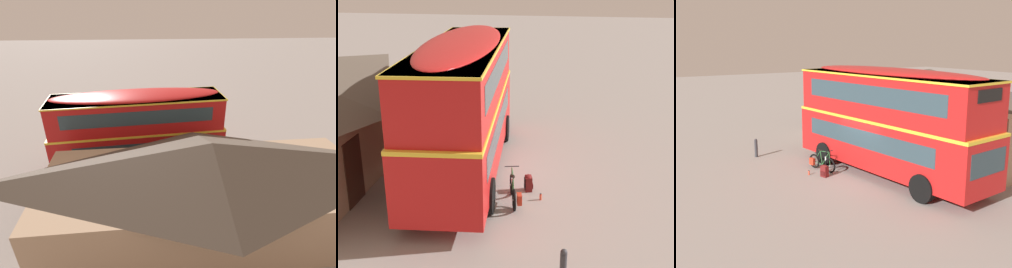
% 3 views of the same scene
% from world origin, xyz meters
% --- Properties ---
extents(ground_plane, '(120.00, 120.00, 0.00)m').
position_xyz_m(ground_plane, '(0.00, 0.00, 0.00)').
color(ground_plane, gray).
extents(double_decker_bus, '(10.30, 3.47, 4.79)m').
position_xyz_m(double_decker_bus, '(0.33, 0.61, 2.64)').
color(double_decker_bus, black).
rests_on(double_decker_bus, ground).
extents(touring_bicycle, '(1.72, 0.71, 1.02)m').
position_xyz_m(touring_bicycle, '(-1.96, -1.49, 0.37)').
color(touring_bicycle, black).
rests_on(touring_bicycle, ground).
extents(backpack_on_ground, '(0.38, 0.32, 0.55)m').
position_xyz_m(backpack_on_ground, '(-1.01, -1.84, 0.28)').
color(backpack_on_ground, maroon).
rests_on(backpack_on_ground, ground).
extents(water_bottle_red_squeeze, '(0.07, 0.07, 0.22)m').
position_xyz_m(water_bottle_red_squeeze, '(-1.61, -2.31, 0.10)').
color(water_bottle_red_squeeze, '#D84C33').
rests_on(water_bottle_red_squeeze, ground).
extents(pub_building, '(14.50, 6.18, 4.39)m').
position_xyz_m(pub_building, '(-2.84, 5.99, 2.24)').
color(pub_building, tan).
rests_on(pub_building, ground).
extents(kerb_bollard, '(0.16, 0.16, 0.97)m').
position_xyz_m(kerb_bollard, '(-5.74, -3.22, 0.50)').
color(kerb_bollard, '#333338').
rests_on(kerb_bollard, ground).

